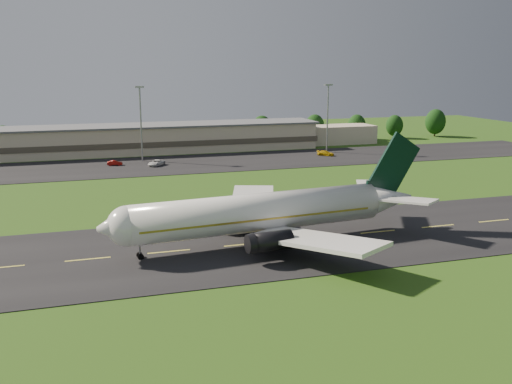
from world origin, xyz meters
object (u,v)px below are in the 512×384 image
object	(u,v)px
light_mast_east	(328,110)
service_vehicle_c	(156,163)
airliner	(264,213)
service_vehicle_b	(115,163)
terminal	(141,139)
service_vehicle_d	(326,153)
light_mast_centre	(141,115)

from	to	relation	value
light_mast_east	service_vehicle_c	size ratio (longest dim) A/B	3.73
airliner	service_vehicle_b	distance (m)	76.79
terminal	service_vehicle_b	xyz separation A→B (m)	(-9.14, -21.29, -3.25)
airliner	service_vehicle_d	world-z (taller)	airliner
airliner	service_vehicle_c	world-z (taller)	airliner
light_mast_centre	service_vehicle_d	size ratio (longest dim) A/B	4.11
light_mast_centre	service_vehicle_b	distance (m)	15.16
airliner	service_vehicle_c	xyz separation A→B (m)	(-6.46, 71.18, -3.80)
terminal	service_vehicle_b	distance (m)	23.39
light_mast_east	service_vehicle_c	world-z (taller)	light_mast_east
service_vehicle_b	service_vehicle_d	size ratio (longest dim) A/B	0.78
light_mast_centre	service_vehicle_c	bearing A→B (deg)	-73.17
light_mast_centre	service_vehicle_d	bearing A→B (deg)	-7.13
terminal	service_vehicle_b	size ratio (longest dim) A/B	37.32
terminal	service_vehicle_c	size ratio (longest dim) A/B	26.57
airliner	light_mast_centre	world-z (taller)	light_mast_centre
airliner	service_vehicle_b	bearing A→B (deg)	97.34
terminal	light_mast_east	size ratio (longest dim) A/B	7.13
terminal	light_mast_east	xyz separation A→B (m)	(53.60, -16.18, 8.75)
airliner	service_vehicle_d	xyz separation A→B (m)	(42.71, 73.44, -3.84)
service_vehicle_c	terminal	bearing A→B (deg)	131.85
airliner	service_vehicle_b	xyz separation A→B (m)	(-16.84, 74.82, -3.92)
light_mast_east	service_vehicle_b	size ratio (longest dim) A/B	5.24
light_mast_east	service_vehicle_c	distance (m)	54.39
service_vehicle_c	service_vehicle_d	bearing A→B (deg)	41.63
terminal	service_vehicle_c	distance (m)	25.15
light_mast_east	service_vehicle_d	world-z (taller)	light_mast_east
light_mast_east	service_vehicle_d	distance (m)	13.94
service_vehicle_b	airliner	bearing A→B (deg)	-158.17
service_vehicle_b	service_vehicle_d	bearing A→B (deg)	-82.17
light_mast_centre	service_vehicle_c	world-z (taller)	light_mast_centre
light_mast_east	light_mast_centre	bearing A→B (deg)	180.00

